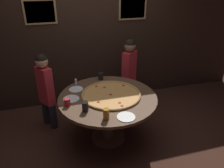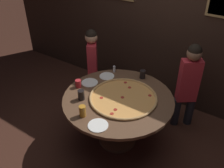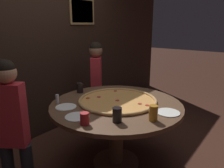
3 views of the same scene
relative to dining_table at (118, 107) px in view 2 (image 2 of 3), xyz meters
The scene contains 14 objects.
ground_plane 0.59m from the dining_table, ahead, with size 24.00×24.00×0.00m, color #422319.
back_wall 1.48m from the dining_table, 90.00° to the left, with size 6.40×0.08×2.60m.
dining_table is the anchor object (origin of this frame).
giant_pizza 0.18m from the dining_table, 22.85° to the left, with size 0.86×0.86×0.03m.
drink_cup_front_edge 0.61m from the dining_table, behind, with size 0.08×0.08×0.10m, color #B22328.
drink_cup_by_shaker 0.51m from the dining_table, 142.61° to the right, with size 0.08×0.08×0.13m, color black.
drink_cup_near_right 0.58m from the dining_table, 106.43° to the right, with size 0.08×0.08×0.14m, color #BC7A23.
drink_cup_near_left 0.62m from the dining_table, 86.77° to the left, with size 0.08×0.08×0.12m, color black.
white_plate_left_side 0.55m from the dining_table, 140.55° to the left, with size 0.21×0.21×0.01m, color white.
white_plate_beside_cup 0.53m from the dining_table, behind, with size 0.22×0.22×0.01m, color white.
white_plate_far_back 0.58m from the dining_table, 80.72° to the right, with size 0.23×0.23×0.01m, color white.
condiment_shaker 0.66m from the dining_table, 127.98° to the left, with size 0.04×0.04×0.10m.
diner_side_right 1.04m from the dining_table, 53.35° to the left, with size 0.33×0.29×1.31m.
diner_centre_back 1.04m from the dining_table, 145.87° to the left, with size 0.27×0.32×1.26m.
Camera 2 is at (1.33, -2.12, 2.64)m, focal length 40.00 mm.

